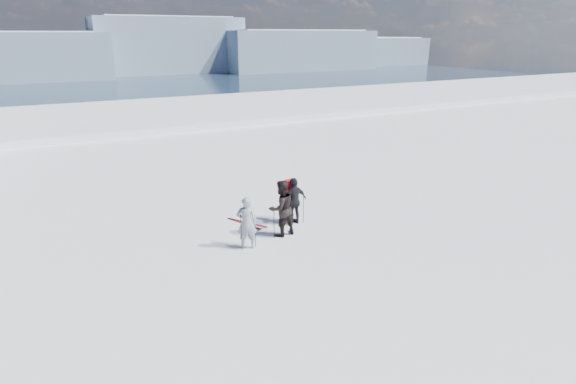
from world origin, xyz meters
name	(u,v)px	position (x,y,z in m)	size (l,w,h in m)	color
lake_basin	(171,186)	(0.00, 30.00, -6.50)	(820.00, 820.00, 71.62)	white
far_mountain_range	(93,50)	(29.60, 454.78, -7.19)	(770.00, 110.00, 53.00)	slate
skier_grey	(247,223)	(-3.31, 2.93, 0.90)	(0.65, 0.43, 1.79)	gray
skier_dark	(281,208)	(-1.87, 3.31, 1.01)	(0.98, 0.76, 2.01)	black
skier_pack	(294,201)	(-0.99, 4.00, 0.89)	(1.04, 0.44, 1.78)	black
backpack	(290,169)	(-1.03, 4.25, 2.07)	(0.38, 0.21, 0.58)	red
ski_poles	(277,220)	(-2.05, 3.32, 0.60)	(2.89, 1.07, 1.26)	black
skis_loose	(246,223)	(-2.60, 4.81, 0.01)	(1.05, 1.58, 0.03)	black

